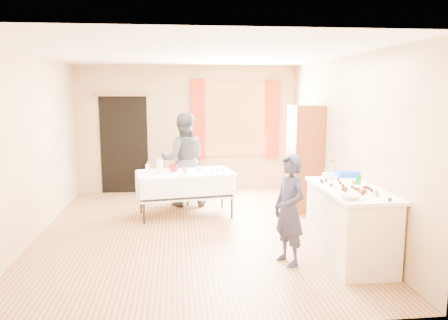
{
  "coord_description": "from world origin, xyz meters",
  "views": [
    {
      "loc": [
        -0.24,
        -6.31,
        2.09
      ],
      "look_at": [
        0.46,
        0.0,
        1.08
      ],
      "focal_mm": 35.0,
      "sensor_mm": 36.0,
      "label": 1
    }
  ],
  "objects": [
    {
      "name": "floor",
      "position": [
        0.0,
        0.0,
        -0.01
      ],
      "size": [
        4.5,
        5.5,
        0.02
      ],
      "primitive_type": "cube",
      "color": "#9E7047",
      "rests_on": "ground"
    },
    {
      "name": "ceiling",
      "position": [
        0.0,
        0.0,
        2.61
      ],
      "size": [
        4.5,
        5.5,
        0.02
      ],
      "primitive_type": "cube",
      "color": "white",
      "rests_on": "floor"
    },
    {
      "name": "wall_back",
      "position": [
        0.0,
        2.76,
        1.3
      ],
      "size": [
        4.5,
        0.02,
        2.6
      ],
      "primitive_type": "cube",
      "color": "tan",
      "rests_on": "floor"
    },
    {
      "name": "wall_front",
      "position": [
        0.0,
        -2.76,
        1.3
      ],
      "size": [
        4.5,
        0.02,
        2.6
      ],
      "primitive_type": "cube",
      "color": "tan",
      "rests_on": "floor"
    },
    {
      "name": "wall_left",
      "position": [
        -2.26,
        0.0,
        1.3
      ],
      "size": [
        0.02,
        5.5,
        2.6
      ],
      "primitive_type": "cube",
      "color": "tan",
      "rests_on": "floor"
    },
    {
      "name": "wall_right",
      "position": [
        2.26,
        0.0,
        1.3
      ],
      "size": [
        0.02,
        5.5,
        2.6
      ],
      "primitive_type": "cube",
      "color": "tan",
      "rests_on": "floor"
    },
    {
      "name": "window_frame",
      "position": [
        1.0,
        2.72,
        1.5
      ],
      "size": [
        1.32,
        0.06,
        1.52
      ],
      "primitive_type": "cube",
      "color": "olive",
      "rests_on": "wall_back"
    },
    {
      "name": "window_pane",
      "position": [
        1.0,
        2.71,
        1.5
      ],
      "size": [
        1.2,
        0.02,
        1.4
      ],
      "primitive_type": "cube",
      "color": "white",
      "rests_on": "wall_back"
    },
    {
      "name": "curtain_left",
      "position": [
        0.22,
        2.67,
        1.5
      ],
      "size": [
        0.28,
        0.06,
        1.65
      ],
      "primitive_type": "cube",
      "color": "#A82914",
      "rests_on": "wall_back"
    },
    {
      "name": "curtain_right",
      "position": [
        1.78,
        2.67,
        1.5
      ],
      "size": [
        0.28,
        0.06,
        1.65
      ],
      "primitive_type": "cube",
      "color": "#A82914",
      "rests_on": "wall_back"
    },
    {
      "name": "doorway",
      "position": [
        -1.3,
        2.73,
        1.0
      ],
      "size": [
        0.95,
        0.04,
        2.0
      ],
      "primitive_type": "cube",
      "color": "black",
      "rests_on": "floor"
    },
    {
      "name": "door_lintel",
      "position": [
        -1.3,
        2.7,
        2.02
      ],
      "size": [
        1.05,
        0.06,
        0.08
      ],
      "primitive_type": "cube",
      "color": "olive",
      "rests_on": "wall_back"
    },
    {
      "name": "cabinet",
      "position": [
        1.99,
        1.01,
        0.92
      ],
      "size": [
        0.5,
        0.6,
        1.84
      ],
      "primitive_type": "cube",
      "color": "brown",
      "rests_on": "floor"
    },
    {
      "name": "counter",
      "position": [
        1.89,
        -1.27,
        0.45
      ],
      "size": [
        0.72,
        1.51,
        0.91
      ],
      "color": "#F1DDC4",
      "rests_on": "floor"
    },
    {
      "name": "party_table",
      "position": [
        -0.1,
        0.9,
        0.45
      ],
      "size": [
        1.71,
        1.05,
        0.75
      ],
      "rotation": [
        0.0,
        0.0,
        0.15
      ],
      "color": "black",
      "rests_on": "floor"
    },
    {
      "name": "chair",
      "position": [
        0.05,
        1.76,
        0.28
      ],
      "size": [
        0.48,
        0.48,
        0.92
      ],
      "rotation": [
        0.0,
        0.0,
        0.31
      ],
      "color": "black",
      "rests_on": "floor"
    },
    {
      "name": "girl",
      "position": [
        1.1,
        -1.34,
        0.67
      ],
      "size": [
        0.73,
        0.68,
        1.35
      ],
      "primitive_type": "imported",
      "rotation": [
        0.0,
        0.0,
        -1.17
      ],
      "color": "#1F2039",
      "rests_on": "floor"
    },
    {
      "name": "woman",
      "position": [
        -0.11,
        1.56,
        0.85
      ],
      "size": [
        0.83,
        0.64,
        1.7
      ],
      "primitive_type": "imported",
      "rotation": [
        0.0,
        0.0,
        3.14
      ],
      "color": "black",
      "rests_on": "floor"
    },
    {
      "name": "soda_can",
      "position": [
        2.06,
        -1.08,
        0.97
      ],
      "size": [
        0.08,
        0.08,
        0.12
      ],
      "primitive_type": "cylinder",
      "rotation": [
        0.0,
        0.0,
        -0.27
      ],
      "color": "#017D23",
      "rests_on": "counter"
    },
    {
      "name": "mixing_bowl",
      "position": [
        1.66,
        -1.8,
        0.94
      ],
      "size": [
        0.23,
        0.23,
        0.05
      ],
      "primitive_type": "imported",
      "rotation": [
        0.0,
        0.0,
        0.04
      ],
      "color": "white",
      "rests_on": "counter"
    },
    {
      "name": "foam_block",
      "position": [
        1.81,
        -0.69,
        0.95
      ],
      "size": [
        0.16,
        0.12,
        0.08
      ],
      "primitive_type": "cube",
      "rotation": [
        0.0,
        0.0,
        -0.14
      ],
      "color": "white",
      "rests_on": "counter"
    },
    {
      "name": "blue_basket",
      "position": [
        2.11,
        -0.59,
        0.95
      ],
      "size": [
        0.31,
        0.21,
        0.08
      ],
      "primitive_type": "cube",
      "rotation": [
        0.0,
        0.0,
        0.03
      ],
      "color": "blue",
      "rests_on": "counter"
    },
    {
      "name": "pitcher",
      "position": [
        -0.51,
        0.74,
        0.86
      ],
      "size": [
        0.14,
        0.14,
        0.22
      ],
      "primitive_type": "cylinder",
      "rotation": [
        0.0,
        0.0,
        0.3
      ],
      "color": "silver",
      "rests_on": "party_table"
    },
    {
      "name": "cup_red",
      "position": [
        -0.28,
        0.92,
        0.81
      ],
      "size": [
        0.18,
        0.18,
        0.12
      ],
      "primitive_type": "imported",
      "rotation": [
        0.0,
        0.0,
        -0.1
      ],
      "color": "#BA0812",
      "rests_on": "party_table"
    },
    {
      "name": "cup_rainbow",
      "position": [
        -0.1,
        0.77,
        0.8
      ],
      "size": [
        0.17,
        0.17,
        0.1
      ],
      "primitive_type": "imported",
      "rotation": [
        0.0,
        0.0,
        0.32
      ],
      "color": "red",
      "rests_on": "party_table"
    },
    {
      "name": "small_bowl",
      "position": [
        0.16,
        1.05,
        0.78
      ],
      "size": [
        0.22,
        0.22,
        0.05
      ],
      "primitive_type": "imported",
      "rotation": [
        0.0,
        0.0,
        -0.18
      ],
      "color": "white",
      "rests_on": "party_table"
    },
    {
      "name": "pastry_tray",
      "position": [
        0.44,
        0.87,
        0.76
      ],
      "size": [
        0.32,
        0.26,
        0.02
      ],
      "primitive_type": "cube",
      "rotation": [
        0.0,
        0.0,
        0.25
      ],
      "color": "white",
      "rests_on": "party_table"
    },
    {
      "name": "bottle",
      "position": [
        -0.72,
        1.0,
        0.83
      ],
      "size": [
        0.08,
        0.09,
        0.17
      ],
      "primitive_type": "imported",
      "rotation": [
        0.0,
        0.0,
        0.07
      ],
      "color": "white",
      "rests_on": "party_table"
    },
    {
      "name": "cake_balls",
      "position": [
        1.88,
        -1.34,
        0.93
      ],
      "size": [
        0.49,
        1.16,
        0.04
      ],
      "color": "#3F2314",
      "rests_on": "counter"
    }
  ]
}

